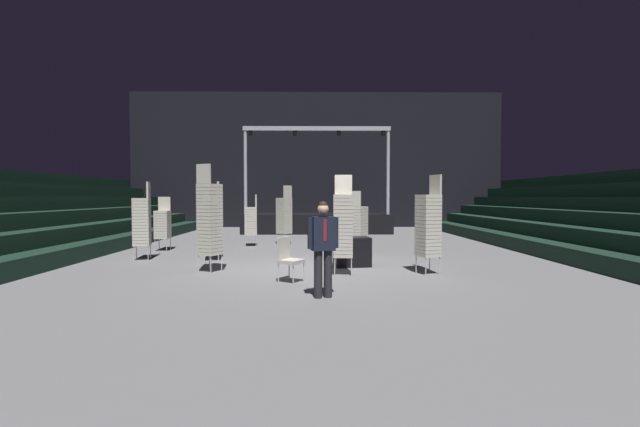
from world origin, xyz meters
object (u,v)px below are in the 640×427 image
chair_stack_front_left (211,221)px  chair_stack_rear_centre (142,221)px  chair_stack_rear_left (251,220)px  loose_chair_near_man (288,257)px  chair_stack_mid_right (284,215)px  stage_riser (317,221)px  chair_stack_rear_right (163,224)px  chair_stack_aisle_left (210,218)px  chair_stack_mid_left (428,224)px  equipment_road_case (352,252)px  chair_stack_front_right (343,225)px  man_with_tie (323,243)px  chair_stack_mid_centre (358,224)px

chair_stack_front_left → chair_stack_rear_centre: (-2.00, 0.14, 0.00)m
chair_stack_rear_left → loose_chair_near_man: chair_stack_rear_left is taller
chair_stack_mid_right → stage_riser: bearing=28.3°
chair_stack_rear_right → chair_stack_aisle_left: (2.56, -4.07, 0.38)m
chair_stack_mid_left → loose_chair_near_man: chair_stack_mid_left is taller
chair_stack_rear_left → chair_stack_mid_left: bearing=-147.8°
equipment_road_case → loose_chair_near_man: size_ratio=0.95×
chair_stack_rear_left → equipment_road_case: 5.71m
chair_stack_front_left → equipment_road_case: chair_stack_front_left is taller
chair_stack_front_right → chair_stack_rear_right: bearing=-33.5°
chair_stack_mid_left → equipment_road_case: 2.15m
chair_stack_rear_left → chair_stack_aisle_left: size_ratio=0.73×
man_with_tie → chair_stack_aisle_left: chair_stack_aisle_left is taller
stage_riser → chair_stack_front_right: bearing=-87.4°
man_with_tie → chair_stack_aisle_left: 3.82m
chair_stack_mid_left → chair_stack_rear_centre: bearing=51.9°
chair_stack_front_left → chair_stack_rear_centre: 2.01m
chair_stack_front_right → chair_stack_rear_centre: 6.07m
chair_stack_rear_centre → loose_chair_near_man: 5.50m
man_with_tie → chair_stack_rear_centre: 6.92m
chair_stack_aisle_left → chair_stack_front_left: bearing=130.8°
chair_stack_rear_right → equipment_road_case: (6.03, -3.33, -0.53)m
man_with_tie → chair_stack_mid_right: chair_stack_mid_right is taller
man_with_tie → chair_stack_aisle_left: size_ratio=0.67×
man_with_tie → chair_stack_rear_right: bearing=-68.1°
chair_stack_front_right → chair_stack_rear_right: chair_stack_front_right is taller
chair_stack_front_left → chair_stack_mid_right: 4.53m
man_with_tie → chair_stack_mid_left: chair_stack_mid_left is taller
chair_stack_rear_right → chair_stack_rear_centre: 2.10m
chair_stack_front_left → chair_stack_mid_right: bearing=-38.3°
chair_stack_rear_right → man_with_tie: bearing=127.9°
loose_chair_near_man → chair_stack_mid_centre: bearing=-172.4°
chair_stack_mid_centre → chair_stack_aisle_left: 4.62m
chair_stack_front_right → chair_stack_mid_left: bearing=-174.1°
stage_riser → chair_stack_mid_left: bearing=-78.0°
chair_stack_aisle_left → equipment_road_case: chair_stack_aisle_left is taller
chair_stack_mid_centre → chair_stack_rear_left: (-3.63, 2.79, -0.04)m
chair_stack_rear_right → chair_stack_rear_centre: size_ratio=0.81×
loose_chair_near_man → equipment_road_case: bearing=176.6°
man_with_tie → chair_stack_mid_right: (-1.31, 8.75, 0.14)m
stage_riser → chair_stack_mid_left: size_ratio=3.18×
stage_riser → loose_chair_near_man: (-0.66, -12.85, -0.03)m
stage_riser → chair_stack_front_right: size_ratio=3.18×
chair_stack_rear_left → loose_chair_near_man: 6.92m
chair_stack_aisle_left → man_with_tie: bearing=-17.2°
chair_stack_rear_centre → chair_stack_mid_centre: bearing=-95.9°
chair_stack_front_left → equipment_road_case: size_ratio=2.47×
chair_stack_mid_left → chair_stack_rear_centre: 7.92m
chair_stack_rear_left → equipment_road_case: size_ratio=2.09×
chair_stack_aisle_left → equipment_road_case: size_ratio=2.84×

